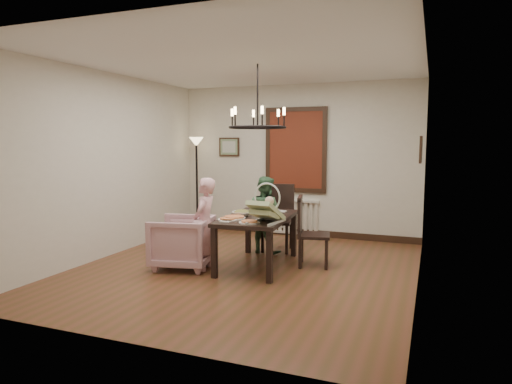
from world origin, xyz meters
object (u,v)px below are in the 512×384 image
Objects in this scene: armchair at (182,242)px; baby_bouncer at (266,209)px; floor_lamp at (197,186)px; elderly_woman at (205,232)px; dining_table at (258,222)px; seated_man at (264,221)px; drinking_glass at (264,212)px; chair_right at (314,231)px; chair_far at (277,218)px.

baby_bouncer reaches higher than armchair.
armchair is 0.44× the size of floor_lamp.
baby_bouncer is at bearing 81.74° from elderly_woman.
dining_table is 0.75m from elderly_woman.
seated_man reaches higher than drinking_glass.
drinking_glass reaches higher than dining_table.
baby_bouncer is (0.29, -0.45, 0.26)m from dining_table.
chair_right is at bearing 101.24° from armchair.
chair_right is 0.76m from drinking_glass.
chair_far is 2.21m from floor_lamp.
drinking_glass is (0.15, -1.00, 0.24)m from chair_far.
elderly_woman is (-1.36, -0.70, 0.02)m from chair_right.
baby_bouncer is (1.25, -0.01, 0.53)m from armchair.
baby_bouncer is 0.30× the size of floor_lamp.
dining_table is 1.09m from armchair.
armchair is at bearing 72.60° from seated_man.
drinking_glass is at bearing 118.84° from baby_bouncer.
dining_table is 0.60m from baby_bouncer.
elderly_woman is 1.93× the size of baby_bouncer.
armchair is 0.39m from elderly_woman.
elderly_woman is 1.27m from seated_man.
chair_far is 1.08× the size of chair_right.
chair_far is (-0.04, 0.98, -0.09)m from dining_table.
chair_far is at bearing 109.21° from baby_bouncer.
baby_bouncer reaches higher than dining_table.
baby_bouncer is (0.32, -1.43, 0.35)m from chair_far.
elderly_woman reaches higher than dining_table.
dining_table is at bearing 117.92° from elderly_woman.
chair_far is 8.66× the size of drinking_glass.
baby_bouncer reaches higher than chair_right.
chair_right is 1.84× the size of baby_bouncer.
dining_table is 12.71× the size of drinking_glass.
chair_right is at bearing 65.18° from baby_bouncer.
chair_right is 1.05m from seated_man.
chair_right is 3.22m from floor_lamp.
baby_bouncer is 3.30m from floor_lamp.
floor_lamp is at bearing 140.42° from baby_bouncer.
drinking_glass is (-0.18, 0.43, -0.12)m from baby_bouncer.
chair_right is (0.78, -0.68, -0.04)m from chair_far.
dining_table is at bearing -94.86° from chair_far.
baby_bouncer is at bearing 136.88° from chair_right.
seated_man is at bearing 99.07° from dining_table.
chair_far is 0.24m from seated_man.
chair_far is 1.50m from elderly_woman.
baby_bouncer is at bearing -45.99° from floor_lamp.
floor_lamp is (-2.29, 2.37, 0.01)m from baby_bouncer.
chair_far is 1.51m from baby_bouncer.
armchair is (-0.96, -0.44, -0.27)m from dining_table.
seated_man is (0.43, 1.19, -0.02)m from elderly_woman.
elderly_woman is at bearing -150.61° from dining_table.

